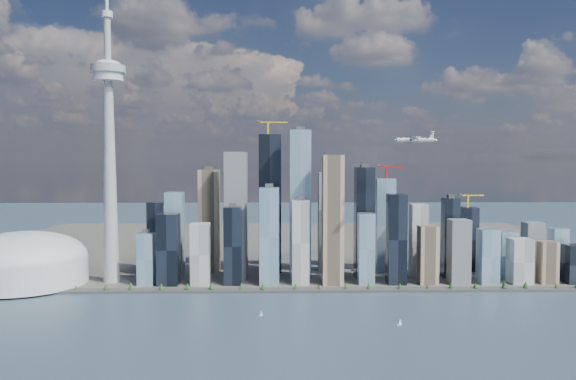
{
  "coord_description": "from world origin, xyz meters",
  "views": [
    {
      "loc": [
        -22.05,
        -620.51,
        210.44
      ],
      "look_at": [
        -6.45,
        260.0,
        159.53
      ],
      "focal_mm": 35.0,
      "sensor_mm": 36.0,
      "label": 1
    }
  ],
  "objects_px": {
    "needle_tower": "(109,142)",
    "sailboat_west": "(261,314)",
    "dome_stadium": "(24,262)",
    "sailboat_east": "(400,323)",
    "airplane": "(415,139)"
  },
  "relations": [
    {
      "from": "needle_tower",
      "to": "sailboat_west",
      "type": "distance_m",
      "value": 397.09
    },
    {
      "from": "dome_stadium",
      "to": "sailboat_west",
      "type": "height_order",
      "value": "dome_stadium"
    },
    {
      "from": "dome_stadium",
      "to": "sailboat_east",
      "type": "height_order",
      "value": "dome_stadium"
    },
    {
      "from": "needle_tower",
      "to": "sailboat_east",
      "type": "height_order",
      "value": "needle_tower"
    },
    {
      "from": "dome_stadium",
      "to": "airplane",
      "type": "xyz_separation_m",
      "value": [
        625.19,
        -75.2,
        198.6
      ]
    },
    {
      "from": "sailboat_west",
      "to": "airplane",
      "type": "bearing_deg",
      "value": 27.15
    },
    {
      "from": "dome_stadium",
      "to": "sailboat_west",
      "type": "bearing_deg",
      "value": -25.2
    },
    {
      "from": "airplane",
      "to": "sailboat_west",
      "type": "xyz_separation_m",
      "value": [
        -230.25,
        -110.67,
        -235.28
      ]
    },
    {
      "from": "sailboat_east",
      "to": "sailboat_west",
      "type": "bearing_deg",
      "value": 151.51
    },
    {
      "from": "needle_tower",
      "to": "sailboat_west",
      "type": "bearing_deg",
      "value": -37.54
    },
    {
      "from": "airplane",
      "to": "dome_stadium",
      "type": "bearing_deg",
      "value": 172.21
    },
    {
      "from": "sailboat_west",
      "to": "sailboat_east",
      "type": "distance_m",
      "value": 181.12
    },
    {
      "from": "sailboat_west",
      "to": "dome_stadium",
      "type": "bearing_deg",
      "value": 156.27
    },
    {
      "from": "airplane",
      "to": "sailboat_east",
      "type": "distance_m",
      "value": 286.37
    },
    {
      "from": "airplane",
      "to": "sailboat_east",
      "type": "relative_size",
      "value": 7.53
    }
  ]
}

